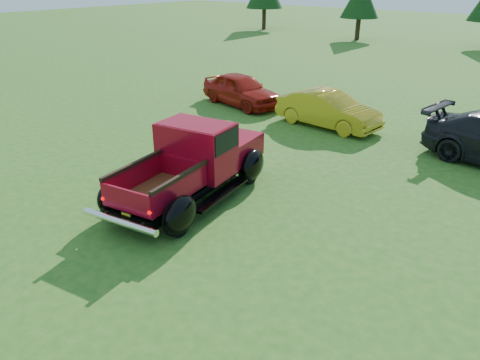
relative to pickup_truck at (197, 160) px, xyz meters
The scene contains 4 objects.
ground 2.39m from the pickup_truck, 21.60° to the right, with size 120.00×120.00×0.00m, color #285B1A.
pickup_truck is the anchor object (origin of this frame).
show_car_red 8.31m from the pickup_truck, 122.13° to the left, with size 1.50×3.72×1.27m, color #9E170E.
show_car_yellow 6.73m from the pickup_truck, 92.15° to the left, with size 1.29×3.71×1.22m, color #B69718.
Camera 1 is at (5.39, -6.58, 5.02)m, focal length 35.00 mm.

